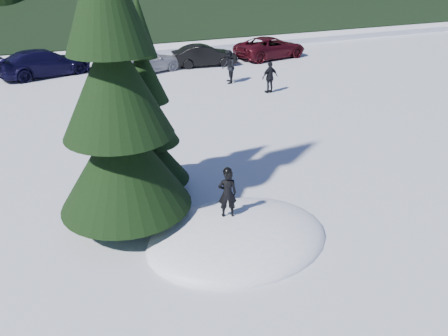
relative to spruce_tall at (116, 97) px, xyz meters
name	(u,v)px	position (x,y,z in m)	size (l,w,h in m)	color
ground	(238,239)	(2.20, -1.80, -3.32)	(200.00, 200.00, 0.00)	white
snow_mound	(238,239)	(2.20, -1.80, -3.32)	(4.48, 3.52, 0.96)	white
spruce_tall	(116,97)	(0.00, 0.00, 0.00)	(3.20, 3.20, 8.60)	#312010
spruce_short	(146,123)	(1.00, 1.40, -1.22)	(2.20, 2.20, 5.37)	#312010
child_skier	(227,193)	(2.09, -1.42, -2.23)	(0.44, 0.29, 1.21)	black
adult_0	(228,67)	(8.31, 11.59, -2.44)	(0.86, 0.67, 1.76)	black
adult_1	(270,77)	(9.38, 9.02, -2.53)	(0.92, 0.38, 1.57)	black
car_3	(45,63)	(-0.54, 17.54, -2.57)	(2.11, 5.19, 1.51)	black
car_4	(146,61)	(4.93, 15.80, -2.60)	(1.69, 4.21, 1.43)	#9E9FA6
car_5	(204,55)	(8.76, 16.06, -2.66)	(1.39, 3.99, 1.31)	black
car_6	(270,47)	(13.79, 16.48, -2.61)	(2.35, 5.09, 1.41)	#3D0B13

